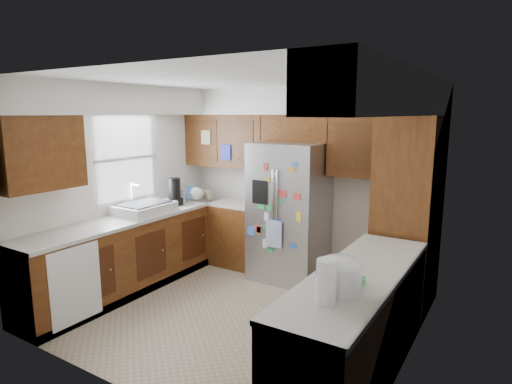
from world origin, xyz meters
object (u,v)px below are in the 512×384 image
fridge (289,212)px  pantry (408,214)px  rice_cooker (339,274)px  paper_towel (326,282)px

fridge → pantry: bearing=-2.1°
fridge → rice_cooker: (1.50, -2.13, 0.16)m
fridge → rice_cooker: 2.61m
fridge → paper_towel: fridge is taller
pantry → rice_cooker: size_ratio=6.74×
pantry → rice_cooker: pantry is taller
rice_cooker → pantry: bearing=90.0°
pantry → fridge: pantry is taller
fridge → paper_towel: 2.77m
pantry → fridge: bearing=177.9°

